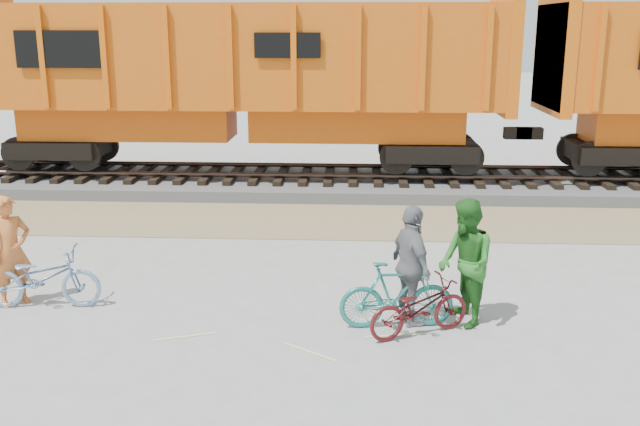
{
  "coord_description": "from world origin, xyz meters",
  "views": [
    {
      "loc": [
        1.41,
        -10.05,
        4.29
      ],
      "look_at": [
        0.8,
        1.5,
        1.25
      ],
      "focal_mm": 40.0,
      "sensor_mm": 36.0,
      "label": 1
    }
  ],
  "objects_px": {
    "bicycle_teal": "(397,295)",
    "hopper_car_center": "(241,76)",
    "bicycle_maroon": "(419,308)",
    "person_woman": "(411,266)",
    "bicycle_blue": "(42,278)",
    "person_solo": "(11,251)",
    "person_man": "(466,263)"
  },
  "relations": [
    {
      "from": "hopper_car_center",
      "to": "person_solo",
      "type": "bearing_deg",
      "value": -104.72
    },
    {
      "from": "bicycle_maroon",
      "to": "person_solo",
      "type": "distance_m",
      "value": 6.38
    },
    {
      "from": "bicycle_teal",
      "to": "person_solo",
      "type": "bearing_deg",
      "value": 77.16
    },
    {
      "from": "person_solo",
      "to": "person_woman",
      "type": "relative_size",
      "value": 0.98
    },
    {
      "from": "bicycle_blue",
      "to": "person_woman",
      "type": "relative_size",
      "value": 1.01
    },
    {
      "from": "bicycle_teal",
      "to": "person_solo",
      "type": "height_order",
      "value": "person_solo"
    },
    {
      "from": "hopper_car_center",
      "to": "bicycle_teal",
      "type": "distance_m",
      "value": 10.32
    },
    {
      "from": "person_solo",
      "to": "person_woman",
      "type": "xyz_separation_m",
      "value": [
        6.21,
        -0.46,
        0.02
      ]
    },
    {
      "from": "bicycle_teal",
      "to": "person_man",
      "type": "relative_size",
      "value": 0.89
    },
    {
      "from": "hopper_car_center",
      "to": "person_solo",
      "type": "height_order",
      "value": "hopper_car_center"
    },
    {
      "from": "bicycle_blue",
      "to": "person_woman",
      "type": "distance_m",
      "value": 5.74
    },
    {
      "from": "person_solo",
      "to": "person_man",
      "type": "xyz_separation_m",
      "value": [
        7.0,
        -0.4,
        0.06
      ]
    },
    {
      "from": "bicycle_teal",
      "to": "bicycle_blue",
      "type": "bearing_deg",
      "value": 77.68
    },
    {
      "from": "hopper_car_center",
      "to": "bicycle_maroon",
      "type": "xyz_separation_m",
      "value": [
        4.02,
        -9.56,
        -2.59
      ]
    },
    {
      "from": "hopper_car_center",
      "to": "bicycle_teal",
      "type": "xyz_separation_m",
      "value": [
        3.71,
        -9.3,
        -2.5
      ]
    },
    {
      "from": "bicycle_maroon",
      "to": "person_woman",
      "type": "relative_size",
      "value": 0.88
    },
    {
      "from": "bicycle_blue",
      "to": "person_woman",
      "type": "xyz_separation_m",
      "value": [
        5.71,
        -0.36,
        0.42
      ]
    },
    {
      "from": "bicycle_blue",
      "to": "bicycle_maroon",
      "type": "bearing_deg",
      "value": -102.17
    },
    {
      "from": "bicycle_blue",
      "to": "bicycle_teal",
      "type": "distance_m",
      "value": 5.52
    },
    {
      "from": "person_woman",
      "to": "bicycle_teal",
      "type": "bearing_deg",
      "value": 102.57
    },
    {
      "from": "bicycle_blue",
      "to": "person_man",
      "type": "height_order",
      "value": "person_man"
    },
    {
      "from": "bicycle_teal",
      "to": "hopper_car_center",
      "type": "bearing_deg",
      "value": 14.64
    },
    {
      "from": "bicycle_blue",
      "to": "bicycle_maroon",
      "type": "height_order",
      "value": "bicycle_blue"
    },
    {
      "from": "person_solo",
      "to": "person_man",
      "type": "distance_m",
      "value": 7.01
    },
    {
      "from": "bicycle_blue",
      "to": "bicycle_maroon",
      "type": "distance_m",
      "value": 5.86
    },
    {
      "from": "person_solo",
      "to": "bicycle_maroon",
      "type": "bearing_deg",
      "value": -55.63
    },
    {
      "from": "hopper_car_center",
      "to": "person_man",
      "type": "distance_m",
      "value": 10.45
    },
    {
      "from": "hopper_car_center",
      "to": "person_man",
      "type": "bearing_deg",
      "value": -62.61
    },
    {
      "from": "hopper_car_center",
      "to": "person_man",
      "type": "relative_size",
      "value": 7.42
    },
    {
      "from": "bicycle_blue",
      "to": "person_man",
      "type": "bearing_deg",
      "value": -97.4
    },
    {
      "from": "bicycle_blue",
      "to": "person_solo",
      "type": "height_order",
      "value": "person_solo"
    },
    {
      "from": "person_man",
      "to": "person_woman",
      "type": "distance_m",
      "value": 0.79
    }
  ]
}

